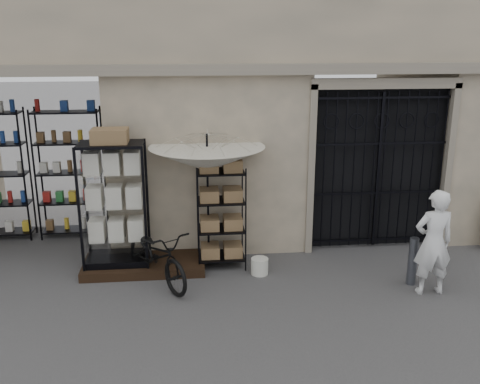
{
  "coord_description": "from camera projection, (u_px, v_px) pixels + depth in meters",
  "views": [
    {
      "loc": [
        -1.64,
        -6.82,
        3.79
      ],
      "look_at": [
        -0.8,
        1.4,
        1.35
      ],
      "focal_mm": 40.0,
      "sensor_mm": 36.0,
      "label": 1
    }
  ],
  "objects": [
    {
      "name": "ground",
      "position": [
        305.0,
        307.0,
        7.74
      ],
      "size": [
        80.0,
        80.0,
        0.0
      ],
      "primitive_type": "plane",
      "color": "black",
      "rests_on": "ground"
    },
    {
      "name": "shop_recess",
      "position": [
        26.0,
        168.0,
        9.54
      ],
      "size": [
        3.0,
        1.7,
        3.0
      ],
      "primitive_type": "cube",
      "color": "black",
      "rests_on": "ground"
    },
    {
      "name": "shop_shelving",
      "position": [
        33.0,
        174.0,
        10.09
      ],
      "size": [
        2.7,
        0.5,
        2.5
      ],
      "primitive_type": "cube",
      "color": "black",
      "rests_on": "ground"
    },
    {
      "name": "iron_gate",
      "position": [
        375.0,
        166.0,
        9.65
      ],
      "size": [
        2.5,
        0.21,
        3.0
      ],
      "color": "black",
      "rests_on": "ground"
    },
    {
      "name": "step_platform",
      "position": [
        144.0,
        265.0,
        8.96
      ],
      "size": [
        2.0,
        0.9,
        0.15
      ],
      "primitive_type": "cube",
      "color": "black",
      "rests_on": "ground"
    },
    {
      "name": "display_cabinet",
      "position": [
        115.0,
        210.0,
        8.64
      ],
      "size": [
        1.17,
        0.98,
        2.18
      ],
      "rotation": [
        0.0,
        0.0,
        -0.43
      ],
      "color": "black",
      "rests_on": "step_platform"
    },
    {
      "name": "wire_rack",
      "position": [
        221.0,
        217.0,
        8.91
      ],
      "size": [
        0.82,
        0.63,
        1.76
      ],
      "rotation": [
        0.0,
        0.0,
        -0.11
      ],
      "color": "black",
      "rests_on": "ground"
    },
    {
      "name": "market_umbrella",
      "position": [
        207.0,
        152.0,
        8.71
      ],
      "size": [
        2.01,
        2.04,
        2.7
      ],
      "rotation": [
        0.0,
        0.0,
        -0.24
      ],
      "color": "black",
      "rests_on": "ground"
    },
    {
      "name": "white_bucket",
      "position": [
        260.0,
        266.0,
        8.77
      ],
      "size": [
        0.37,
        0.37,
        0.27
      ],
      "primitive_type": "cylinder",
      "rotation": [
        0.0,
        0.0,
        -0.37
      ],
      "color": "beige",
      "rests_on": "ground"
    },
    {
      "name": "bicycle",
      "position": [
        158.0,
        282.0,
        8.51
      ],
      "size": [
        1.0,
        1.1,
        1.75
      ],
      "primitive_type": "imported",
      "rotation": [
        0.0,
        0.0,
        0.55
      ],
      "color": "black",
      "rests_on": "ground"
    },
    {
      "name": "steel_bollard",
      "position": [
        413.0,
        261.0,
        8.35
      ],
      "size": [
        0.18,
        0.18,
        0.77
      ],
      "primitive_type": "cylinder",
      "rotation": [
        0.0,
        0.0,
        -0.38
      ],
      "color": "#52565F",
      "rests_on": "ground"
    },
    {
      "name": "shopkeeper",
      "position": [
        428.0,
        292.0,
        8.18
      ],
      "size": [
        0.61,
        1.64,
        0.39
      ],
      "primitive_type": "imported",
      "rotation": [
        0.0,
        0.0,
        3.15
      ],
      "color": "silver",
      "rests_on": "ground"
    }
  ]
}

